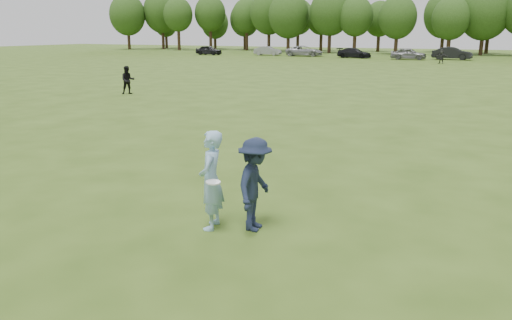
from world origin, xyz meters
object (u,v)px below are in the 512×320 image
(car_c, at_px, (304,51))
(car_e, at_px, (409,54))
(car_f, at_px, (452,53))
(car_a, at_px, (209,50))
(car_d, at_px, (354,53))
(player_far_a, at_px, (128,80))
(player_far_d, at_px, (441,57))
(car_b, at_px, (268,51))
(thrower, at_px, (211,180))
(defender, at_px, (255,184))

(car_c, distance_m, car_e, 15.24)
(car_f, bearing_deg, car_a, 99.32)
(car_d, relative_size, car_f, 0.96)
(car_c, bearing_deg, player_far_a, -179.64)
(player_far_a, height_order, car_c, player_far_a)
(player_far_d, relative_size, car_b, 0.38)
(car_f, bearing_deg, thrower, -173.44)
(car_b, xyz_separation_m, car_d, (13.51, -1.58, 0.00))
(player_far_a, height_order, car_b, player_far_a)
(player_far_d, height_order, car_a, player_far_d)
(thrower, bearing_deg, car_d, 177.02)
(car_e, bearing_deg, car_a, 87.19)
(car_e, height_order, car_f, car_f)
(thrower, relative_size, car_d, 0.41)
(player_far_d, height_order, car_f, car_f)
(defender, distance_m, player_far_a, 21.90)
(player_far_d, xyz_separation_m, car_b, (-25.36, 9.08, -0.11))
(player_far_a, bearing_deg, thrower, -90.14)
(player_far_d, bearing_deg, player_far_a, -100.78)
(thrower, relative_size, player_far_a, 1.15)
(car_a, relative_size, car_b, 1.02)
(car_c, bearing_deg, thrower, -168.40)
(player_far_a, distance_m, car_c, 46.58)
(car_a, xyz_separation_m, car_f, (34.60, 1.91, 0.09))
(defender, distance_m, car_a, 69.19)
(defender, bearing_deg, car_f, -4.22)
(player_far_d, bearing_deg, car_d, 157.35)
(defender, distance_m, car_b, 67.30)
(thrower, relative_size, car_c, 0.35)
(player_far_a, xyz_separation_m, car_c, (-5.73, 46.23, -0.08))
(player_far_d, relative_size, car_d, 0.34)
(player_far_d, relative_size, car_e, 0.36)
(thrower, bearing_deg, defender, 95.06)
(player_far_a, height_order, player_far_d, player_far_a)
(car_d, bearing_deg, defender, -159.77)
(defender, distance_m, car_d, 61.56)
(thrower, distance_m, car_f, 61.41)
(player_far_d, bearing_deg, car_c, 164.71)
(car_c, bearing_deg, car_f, -98.25)
(defender, xyz_separation_m, car_d, (-13.54, 60.05, -0.21))
(thrower, distance_m, car_c, 65.25)
(thrower, relative_size, car_b, 0.46)
(defender, distance_m, car_e, 59.35)
(car_a, bearing_deg, player_far_d, -96.17)
(player_far_a, xyz_separation_m, car_a, (-20.27, 43.78, -0.11))
(player_far_d, bearing_deg, thrower, -79.32)
(player_far_a, distance_m, car_a, 48.24)
(car_c, distance_m, car_d, 7.89)
(thrower, height_order, defender, thrower)
(defender, bearing_deg, car_c, 13.68)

